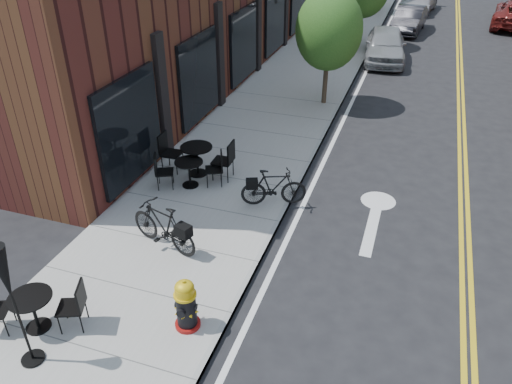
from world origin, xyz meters
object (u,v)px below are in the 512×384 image
(fire_hydrant, at_px, (186,305))
(parked_car_a, at_px, (385,45))
(bistro_set_b, at_px, (189,170))
(patio_umbrella, at_px, (7,283))
(bistro_set_c, at_px, (197,156))
(parked_car_b, at_px, (409,19))
(parked_car_c, at_px, (419,1))
(bicycle_left, at_px, (163,226))
(bicycle_right, at_px, (274,187))
(bistro_set_a, at_px, (33,308))

(fire_hydrant, relative_size, parked_car_a, 0.24)
(bistro_set_b, relative_size, patio_umbrella, 0.73)
(bistro_set_c, height_order, parked_car_b, parked_car_b)
(parked_car_b, distance_m, parked_car_c, 5.32)
(bicycle_left, distance_m, bicycle_right, 2.85)
(patio_umbrella, bearing_deg, bistro_set_c, 90.07)
(bistro_set_b, relative_size, parked_car_b, 0.43)
(bicycle_left, xyz_separation_m, bistro_set_b, (-0.57, 2.46, -0.07))
(patio_umbrella, bearing_deg, parked_car_c, 81.77)
(parked_car_a, bearing_deg, bicycle_right, -101.35)
(parked_car_a, bearing_deg, parked_car_b, 77.62)
(bicycle_right, height_order, parked_car_a, parked_car_a)
(fire_hydrant, xyz_separation_m, patio_umbrella, (-2.04, -1.46, 1.15))
(fire_hydrant, xyz_separation_m, bistro_set_c, (-2.04, 4.93, 0.04))
(bistro_set_b, height_order, parked_car_c, parked_car_c)
(bicycle_left, distance_m, parked_car_c, 26.37)
(patio_umbrella, relative_size, parked_car_a, 0.55)
(bicycle_left, bearing_deg, bicycle_right, 160.90)
(parked_car_b, bearing_deg, patio_umbrella, -94.34)
(bistro_set_c, distance_m, patio_umbrella, 6.49)
(bistro_set_a, xyz_separation_m, bistro_set_b, (0.44, 5.19, -0.01))
(bistro_set_c, relative_size, parked_car_c, 0.43)
(bicycle_left, relative_size, bistro_set_a, 1.01)
(fire_hydrant, relative_size, parked_car_c, 0.23)
(bicycle_right, distance_m, bistro_set_a, 5.71)
(bicycle_left, relative_size, parked_car_b, 0.45)
(bistro_set_a, distance_m, patio_umbrella, 1.37)
(bicycle_right, relative_size, patio_umbrella, 0.68)
(bistro_set_b, bearing_deg, parked_car_a, 50.16)
(fire_hydrant, height_order, parked_car_a, parked_car_a)
(bicycle_right, xyz_separation_m, patio_umbrella, (-2.31, -5.63, 1.17))
(parked_car_a, relative_size, parked_car_c, 0.93)
(bicycle_left, bearing_deg, parked_car_a, -173.65)
(parked_car_a, bearing_deg, bistro_set_c, -112.19)
(fire_hydrant, distance_m, bistro_set_c, 5.34)
(bistro_set_a, bearing_deg, bistro_set_b, 63.08)
(parked_car_a, xyz_separation_m, parked_car_b, (0.60, 5.61, -0.07))
(parked_car_a, bearing_deg, bistro_set_b, -111.19)
(fire_hydrant, height_order, bistro_set_c, bistro_set_c)
(bicycle_right, bearing_deg, bicycle_left, 122.10)
(bistro_set_c, xyz_separation_m, parked_car_c, (4.27, 23.05, 0.01))
(fire_hydrant, xyz_separation_m, bistro_set_b, (-1.98, 4.32, -0.03))
(bicycle_right, bearing_deg, bistro_set_a, 130.01)
(bicycle_left, height_order, bistro_set_c, bicycle_left)
(fire_hydrant, distance_m, bistro_set_b, 4.75)
(bicycle_left, distance_m, parked_car_b, 21.08)
(bistro_set_b, distance_m, patio_umbrella, 5.91)
(bicycle_right, distance_m, bistro_set_c, 2.44)
(bistro_set_b, bearing_deg, bicycle_right, -28.79)
(bistro_set_a, bearing_deg, parked_car_a, 55.82)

